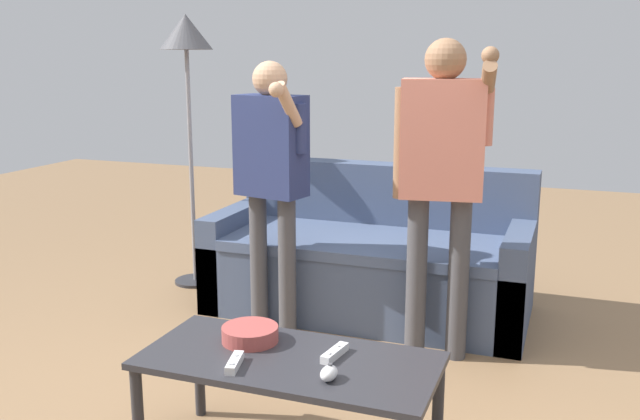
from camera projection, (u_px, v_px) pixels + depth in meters
couch at (371, 261)px, 4.23m from camera, size 1.87×0.88×0.85m
coffee_table at (289, 371)px, 2.56m from camera, size 1.09×0.51×0.44m
snack_bowl at (250, 334)px, 2.68m from camera, size 0.22×0.22×0.06m
game_remote_nunchuk at (329, 373)px, 2.36m from camera, size 0.06×0.09×0.05m
floor_lamp at (187, 53)px, 4.44m from camera, size 0.34×0.34×1.77m
player_right at (442, 163)px, 3.38m from camera, size 0.49×0.31×1.60m
player_left at (271, 166)px, 3.72m from camera, size 0.43×0.41×1.49m
game_remote_wand_near at (335, 353)px, 2.55m from camera, size 0.06×0.16×0.03m
game_remote_wand_far at (235, 363)px, 2.46m from camera, size 0.07×0.15×0.03m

